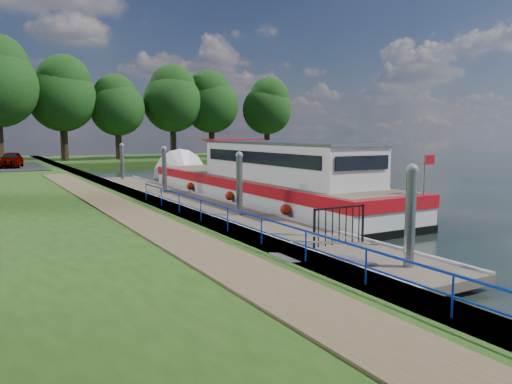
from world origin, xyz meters
TOP-DOWN VIEW (x-y plane):
  - ground at (0.00, 0.00)m, footprint 160.00×160.00m
  - bank_edge at (-2.55, 15.00)m, footprint 1.10×90.00m
  - far_bank at (12.00, 52.00)m, footprint 60.00×18.00m
  - footpath at (-4.40, 8.00)m, footprint 1.60×40.00m
  - blue_fence at (-2.75, 3.00)m, footprint 0.04×18.04m
  - pontoon at (0.00, 13.00)m, footprint 2.50×30.00m
  - mooring_piles at (0.00, 13.00)m, footprint 0.30×27.30m
  - gangway at (-1.85, 0.50)m, footprint 2.58×1.00m
  - gate_panel at (-0.00, 2.20)m, footprint 1.85×0.05m
  - barge at (3.60, 13.78)m, footprint 4.36×21.15m
  - horizon_trees at (-1.61, 48.68)m, footprint 54.38×10.03m
  - car_a at (-6.51, 36.57)m, footprint 2.28×4.04m

SIDE VIEW (x-z plane):
  - ground at x=0.00m, z-range 0.00..0.00m
  - pontoon at x=0.00m, z-range -0.10..0.46m
  - far_bank at x=12.00m, z-range 0.00..0.60m
  - bank_edge at x=-2.55m, z-range 0.00..0.78m
  - gangway at x=-1.85m, z-range 0.16..1.09m
  - footpath at x=-4.40m, z-range 0.78..0.83m
  - barge at x=3.60m, z-range -1.30..3.48m
  - gate_panel at x=0.00m, z-range 0.57..1.72m
  - mooring_piles at x=0.00m, z-range -0.50..3.05m
  - blue_fence at x=-2.75m, z-range 0.95..1.67m
  - car_a at x=-6.51m, z-range 0.83..2.13m
  - horizon_trees at x=-1.61m, z-range 1.51..14.38m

